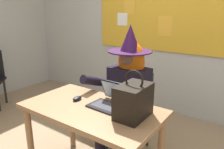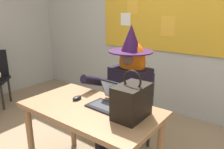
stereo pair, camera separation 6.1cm
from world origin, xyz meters
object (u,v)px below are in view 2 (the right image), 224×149
(desk_main, at_px, (91,118))
(handbag, at_px, (132,101))
(chair_at_desk, at_px, (133,106))
(person_costumed, at_px, (127,85))
(laptop, at_px, (108,100))
(computer_mouse, at_px, (77,98))

(desk_main, relative_size, handbag, 3.18)
(handbag, bearing_deg, chair_at_desk, 120.42)
(person_costumed, height_order, handbag, person_costumed)
(chair_at_desk, height_order, handbag, handbag)
(person_costumed, relative_size, handbag, 3.71)
(desk_main, height_order, handbag, handbag)
(desk_main, height_order, person_costumed, person_costumed)
(chair_at_desk, distance_m, laptop, 0.65)
(person_costumed, height_order, computer_mouse, person_costumed)
(laptop, bearing_deg, desk_main, -125.62)
(person_costumed, xyz_separation_m, laptop, (0.10, -0.45, 0.01))
(desk_main, height_order, laptop, laptop)
(chair_at_desk, bearing_deg, handbag, 33.10)
(desk_main, height_order, computer_mouse, computer_mouse)
(chair_at_desk, bearing_deg, computer_mouse, -14.79)
(laptop, height_order, computer_mouse, laptop)
(chair_at_desk, relative_size, handbag, 2.34)
(chair_at_desk, bearing_deg, desk_main, 2.68)
(computer_mouse, bearing_deg, chair_at_desk, 69.19)
(desk_main, bearing_deg, person_costumed, 90.68)
(laptop, bearing_deg, person_costumed, 105.52)
(desk_main, distance_m, chair_at_desk, 0.71)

